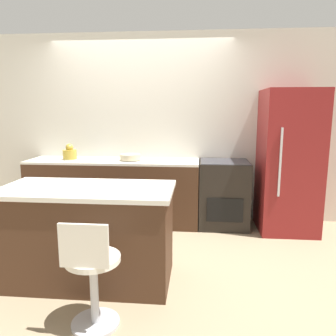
# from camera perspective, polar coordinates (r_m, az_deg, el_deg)

# --- Properties ---
(ground_plane) EXTENTS (14.00, 14.00, 0.00)m
(ground_plane) POSITION_cam_1_polar(r_m,az_deg,el_deg) (4.37, -5.76, -10.82)
(ground_plane) COLOR #998466
(wall_back) EXTENTS (8.00, 0.06, 2.60)m
(wall_back) POSITION_cam_1_polar(r_m,az_deg,el_deg) (4.72, -4.55, 6.97)
(wall_back) COLOR beige
(wall_back) RESTS_ON ground_plane
(back_counter) EXTENTS (2.33, 0.59, 0.89)m
(back_counter) POSITION_cam_1_polar(r_m,az_deg,el_deg) (4.61, -9.39, -4.04)
(back_counter) COLOR #422819
(back_counter) RESTS_ON ground_plane
(kitchen_island) EXTENTS (1.54, 0.75, 0.88)m
(kitchen_island) POSITION_cam_1_polar(r_m,az_deg,el_deg) (3.13, -13.66, -11.11)
(kitchen_island) COLOR #422819
(kitchen_island) RESTS_ON ground_plane
(oven_range) EXTENTS (0.65, 0.60, 0.89)m
(oven_range) POSITION_cam_1_polar(r_m,az_deg,el_deg) (4.47, 9.61, -4.45)
(oven_range) COLOR black
(oven_range) RESTS_ON ground_plane
(refrigerator) EXTENTS (0.71, 0.74, 1.81)m
(refrigerator) POSITION_cam_1_polar(r_m,az_deg,el_deg) (4.45, 20.25, 1.05)
(refrigerator) COLOR maroon
(refrigerator) RESTS_ON ground_plane
(stool_chair) EXTENTS (0.39, 0.39, 0.84)m
(stool_chair) POSITION_cam_1_polar(r_m,az_deg,el_deg) (2.50, -13.06, -17.92)
(stool_chair) COLOR #B7B7BC
(stool_chair) RESTS_ON ground_plane
(kettle) EXTENTS (0.19, 0.19, 0.21)m
(kettle) POSITION_cam_1_polar(r_m,az_deg,el_deg) (4.68, -16.75, 2.51)
(kettle) COLOR #B29333
(kettle) RESTS_ON back_counter
(mixing_bowl) EXTENTS (0.28, 0.28, 0.08)m
(mixing_bowl) POSITION_cam_1_polar(r_m,az_deg,el_deg) (4.44, -6.58, 1.91)
(mixing_bowl) COLOR #C1B28E
(mixing_bowl) RESTS_ON back_counter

